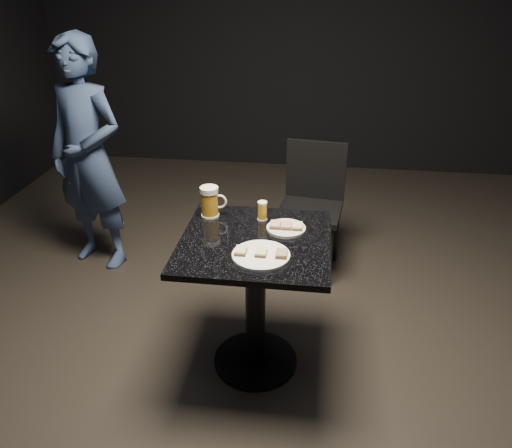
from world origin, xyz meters
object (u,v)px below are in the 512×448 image
object	(u,v)px
plate_large	(261,255)
chair	(312,200)
plate_small	(286,228)
table	(255,283)
beer_tumbler	(262,211)
beer_mug	(210,202)
patron	(88,157)

from	to	relation	value
plate_large	chair	distance (m)	1.22
plate_small	chair	size ratio (longest dim) A/B	0.22
table	chair	xyz separation A→B (m)	(0.24, 1.02, -0.01)
plate_large	beer_tumbler	distance (m)	0.36
plate_large	beer_mug	distance (m)	0.48
beer_tumbler	plate_large	bearing A→B (deg)	-84.00
patron	chair	xyz separation A→B (m)	(1.47, 0.11, -0.27)
patron	table	world-z (taller)	patron
plate_small	chair	xyz separation A→B (m)	(0.11, 0.91, -0.26)
plate_large	table	size ratio (longest dim) A/B	0.34
table	plate_large	bearing A→B (deg)	-73.62
plate_large	chair	world-z (taller)	chair
patron	beer_mug	world-z (taller)	patron
patron	plate_small	bearing A→B (deg)	-13.87
plate_large	table	distance (m)	0.30
beer_tumbler	chair	world-z (taller)	chair
plate_large	plate_small	distance (m)	0.28
plate_small	beer_tumbler	size ratio (longest dim) A/B	1.93
plate_large	patron	size ratio (longest dim) A/B	0.17
plate_large	beer_mug	bearing A→B (deg)	129.64
beer_tumbler	plate_small	bearing A→B (deg)	-36.33
plate_small	beer_mug	distance (m)	0.41
plate_small	table	size ratio (longest dim) A/B	0.25
patron	chair	size ratio (longest dim) A/B	1.78
table	chair	world-z (taller)	chair
table	patron	bearing A→B (deg)	143.43
beer_mug	beer_tumbler	bearing A→B (deg)	-1.58
patron	beer_tumbler	xyz separation A→B (m)	(1.23, -0.70, 0.03)
plate_small	table	bearing A→B (deg)	-139.74
plate_large	beer_tumbler	size ratio (longest dim) A/B	2.61
patron	beer_mug	xyz separation A→B (m)	(0.97, -0.70, 0.06)
chair	beer_mug	bearing A→B (deg)	-121.68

